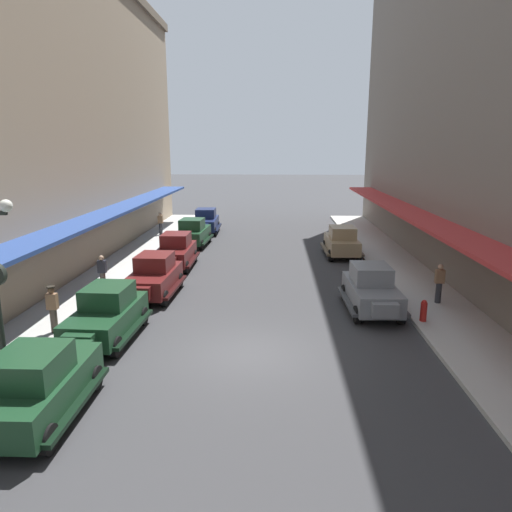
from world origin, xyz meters
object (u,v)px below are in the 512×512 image
parked_car_3 (176,250)px  fire_hydrant (424,310)px  parked_car_1 (342,241)px  parked_car_0 (193,232)px  parked_car_7 (107,313)px  pedestrian_0 (53,309)px  parked_car_2 (38,383)px  pedestrian_1 (439,283)px  pedestrian_2 (161,223)px  parked_car_5 (206,221)px  parked_car_6 (371,288)px  pedestrian_3 (102,273)px  parked_car_4 (154,275)px

parked_car_3 → fire_hydrant: size_ratio=5.21×
parked_car_1 → parked_car_3: same height
parked_car_0 → parked_car_1: size_ratio=1.01×
parked_car_7 → pedestrian_0: (-1.93, 0.13, 0.07)m
parked_car_2 → pedestrian_1: bearing=35.2°
parked_car_7 → fire_hydrant: (11.24, 1.77, -0.38)m
parked_car_7 → pedestrian_2: (-2.72, 18.76, 0.05)m
fire_hydrant → pedestrian_1: bearing=59.8°
parked_car_5 → pedestrian_1: bearing=-53.7°
parked_car_6 → fire_hydrant: size_ratio=5.24×
parked_car_1 → pedestrian_0: 17.34m
parked_car_6 → parked_car_7: (-9.60, -3.25, 0.00)m
parked_car_2 → parked_car_3: 14.77m
parked_car_5 → parked_car_6: size_ratio=1.00×
parked_car_6 → pedestrian_3: (-11.55, 1.67, 0.05)m
parked_car_3 → parked_car_6: bearing=-35.6°
parked_car_7 → fire_hydrant: parked_car_7 is taller
parked_car_0 → parked_car_7: 15.62m
parked_car_5 → parked_car_0: bearing=-91.6°
parked_car_4 → pedestrian_1: bearing=-4.2°
pedestrian_0 → pedestrian_1: bearing=14.8°
parked_car_3 → pedestrian_0: parked_car_3 is taller
parked_car_5 → pedestrian_1: parked_car_5 is taller
parked_car_7 → pedestrian_3: size_ratio=2.62×
parked_car_1 → parked_car_5: bearing=141.4°
parked_car_0 → pedestrian_0: (-2.16, -15.49, 0.07)m
parked_car_5 → pedestrian_2: bearing=-151.2°
parked_car_6 → fire_hydrant: bearing=-41.9°
pedestrian_0 → pedestrian_3: bearing=90.3°
parked_car_3 → parked_car_6: same height
parked_car_1 → parked_car_7: 16.22m
parked_car_0 → parked_car_6: bearing=-52.9°
parked_car_5 → parked_car_3: bearing=-90.5°
parked_car_4 → parked_car_6: same height
parked_car_1 → pedestrian_2: size_ratio=2.61×
parked_car_0 → fire_hydrant: parked_car_0 is taller
parked_car_2 → pedestrian_2: bearing=96.8°
parked_car_3 → pedestrian_1: bearing=-26.1°
parked_car_0 → parked_car_3: size_ratio=1.01×
pedestrian_1 → parked_car_0: bearing=136.4°
parked_car_7 → pedestrian_2: bearing=98.3°
parked_car_5 → parked_car_4: bearing=-89.9°
parked_car_4 → pedestrian_3: (-2.34, 0.09, 0.05)m
parked_car_1 → parked_car_3: 9.94m
parked_car_1 → parked_car_4: 12.40m
parked_car_6 → pedestrian_1: (2.90, 0.69, 0.05)m
parked_car_1 → pedestrian_1: bearing=-73.0°
parked_car_0 → parked_car_5: same height
parked_car_5 → pedestrian_1: (12.13, -16.53, 0.05)m
parked_car_2 → pedestrian_2: parked_car_2 is taller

